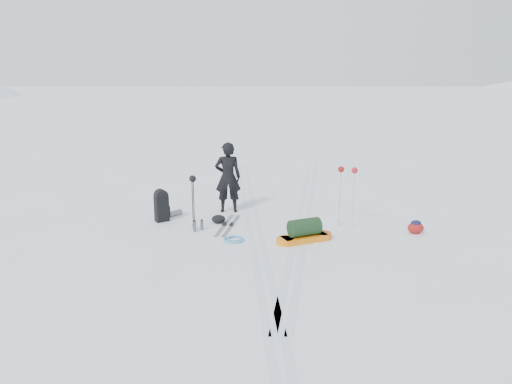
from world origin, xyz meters
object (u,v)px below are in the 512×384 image
pulk_sled (304,233)px  ski_poles_black (193,185)px  skier (228,177)px  expedition_rucksack (163,206)px

pulk_sled → ski_poles_black: ski_poles_black is taller
skier → ski_poles_black: size_ratio=1.42×
expedition_rucksack → pulk_sled: bearing=-56.5°
pulk_sled → expedition_rucksack: size_ratio=1.59×
expedition_rucksack → ski_poles_black: size_ratio=0.66×
pulk_sled → ski_poles_black: 2.97m
skier → ski_poles_black: bearing=60.4°
pulk_sled → skier: bearing=103.6°
pulk_sled → expedition_rucksack: (-3.60, 1.61, 0.19)m
skier → ski_poles_black: skier is taller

